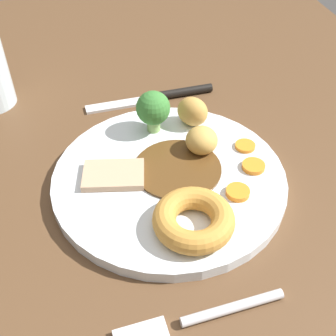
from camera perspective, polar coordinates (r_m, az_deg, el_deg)
name	(u,v)px	position (r cm, az deg, el deg)	size (l,w,h in cm)	color
dining_table	(169,194)	(50.96, 0.14, -3.47)	(120.00, 84.00, 3.60)	brown
dinner_plate	(168,179)	(49.18, 0.00, -1.46)	(26.31, 26.31, 1.40)	white
gravy_pool	(178,168)	(49.25, 1.27, -0.03)	(10.00, 10.00, 0.30)	#563819
meat_slice_main	(114,175)	(48.46, -7.17, -0.90)	(6.75, 4.51, 0.80)	tan
yorkshire_pudding	(194,220)	(42.64, 3.38, -6.78)	(8.15, 8.15, 2.37)	#C68938
roast_potato_left	(193,112)	(55.00, 3.24, 7.43)	(4.03, 3.25, 3.74)	#BC8C42
roast_potato_right	(202,140)	(50.89, 4.45, 3.65)	(3.79, 3.84, 3.23)	tan
carrot_coin_front	(238,192)	(46.90, 9.16, -3.15)	(2.57, 2.57, 0.62)	orange
carrot_coin_back	(254,166)	(50.28, 11.18, 0.24)	(2.62, 2.62, 0.54)	orange
carrot_coin_side	(245,146)	(52.95, 10.11, 2.88)	(2.42, 2.42, 0.43)	orange
broccoli_floret	(152,109)	(53.12, -2.12, 7.74)	(4.20, 4.20, 5.41)	#8CB766
fork	(196,319)	(39.24, 3.69, -19.16)	(2.51, 15.31, 0.90)	silver
knife	(162,96)	(62.92, -0.83, 9.41)	(2.47, 18.55, 1.20)	black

